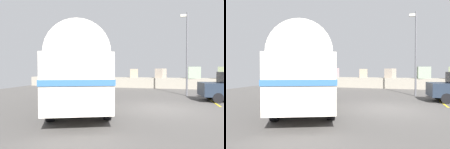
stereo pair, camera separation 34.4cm
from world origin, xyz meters
TOP-DOWN VIEW (x-y plane):
  - ground at (0.00, 0.00)m, footprint 32.00×26.00m
  - breakwater at (0.05, 11.78)m, footprint 31.36×2.46m
  - vintage_coach at (-4.03, -0.83)m, footprint 5.37×8.86m
  - lamp_post at (1.82, 5.71)m, footprint 0.54×0.78m

SIDE VIEW (x-z plane):
  - ground at x=0.00m, z-range 0.00..0.02m
  - breakwater at x=0.05m, z-range -0.47..1.89m
  - vintage_coach at x=-4.03m, z-range 0.20..3.90m
  - lamp_post at x=1.82m, z-range 0.41..6.76m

